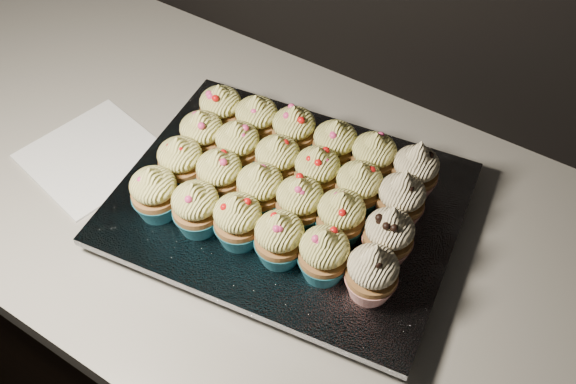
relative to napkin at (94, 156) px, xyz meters
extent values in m
cube|color=beige|center=(0.43, 0.07, -0.02)|extent=(2.44, 0.64, 0.04)
cube|color=white|center=(0.00, 0.00, 0.00)|extent=(0.21, 0.21, 0.00)
cube|color=black|center=(0.31, 0.06, 0.01)|extent=(0.45, 0.37, 0.02)
cube|color=silver|center=(0.31, 0.06, 0.03)|extent=(0.49, 0.41, 0.01)
cone|color=#186072|center=(0.17, -0.05, 0.05)|extent=(0.06, 0.06, 0.03)
ellipsoid|color=#F9F07D|center=(0.17, -0.05, 0.09)|extent=(0.06, 0.06, 0.04)
cone|color=#F9F07D|center=(0.17, -0.05, 0.11)|extent=(0.03, 0.03, 0.02)
cone|color=#186072|center=(0.23, -0.04, 0.05)|extent=(0.06, 0.06, 0.03)
ellipsoid|color=#F9F07D|center=(0.23, -0.04, 0.09)|extent=(0.06, 0.06, 0.04)
cone|color=#F9F07D|center=(0.23, -0.04, 0.11)|extent=(0.03, 0.03, 0.02)
cone|color=#186072|center=(0.29, -0.02, 0.05)|extent=(0.06, 0.06, 0.03)
ellipsoid|color=#F9F07D|center=(0.29, -0.02, 0.09)|extent=(0.06, 0.06, 0.04)
cone|color=#F9F07D|center=(0.29, -0.02, 0.11)|extent=(0.03, 0.03, 0.02)
cone|color=#186072|center=(0.35, -0.02, 0.05)|extent=(0.06, 0.06, 0.03)
ellipsoid|color=#F9F07D|center=(0.35, -0.02, 0.09)|extent=(0.06, 0.06, 0.04)
cone|color=#F9F07D|center=(0.35, -0.02, 0.11)|extent=(0.03, 0.03, 0.02)
cone|color=#186072|center=(0.40, -0.01, 0.05)|extent=(0.06, 0.06, 0.03)
ellipsoid|color=#F9F07D|center=(0.40, -0.01, 0.09)|extent=(0.06, 0.06, 0.04)
cone|color=#F9F07D|center=(0.40, -0.01, 0.11)|extent=(0.03, 0.03, 0.02)
cone|color=#AB2217|center=(0.46, 0.00, 0.05)|extent=(0.06, 0.06, 0.03)
ellipsoid|color=#FFE9B3|center=(0.46, 0.00, 0.09)|extent=(0.06, 0.06, 0.04)
cone|color=#FFE9B3|center=(0.46, 0.00, 0.11)|extent=(0.03, 0.03, 0.03)
cone|color=#186072|center=(0.17, 0.02, 0.05)|extent=(0.06, 0.06, 0.03)
ellipsoid|color=#F9F07D|center=(0.17, 0.02, 0.09)|extent=(0.06, 0.06, 0.04)
cone|color=#F9F07D|center=(0.17, 0.02, 0.11)|extent=(0.03, 0.03, 0.02)
cone|color=#186072|center=(0.22, 0.02, 0.05)|extent=(0.06, 0.06, 0.03)
ellipsoid|color=#F9F07D|center=(0.22, 0.02, 0.09)|extent=(0.06, 0.06, 0.04)
cone|color=#F9F07D|center=(0.22, 0.02, 0.11)|extent=(0.03, 0.03, 0.02)
cone|color=#186072|center=(0.28, 0.03, 0.05)|extent=(0.06, 0.06, 0.03)
ellipsoid|color=#F9F07D|center=(0.28, 0.03, 0.09)|extent=(0.06, 0.06, 0.04)
cone|color=#F9F07D|center=(0.28, 0.03, 0.11)|extent=(0.03, 0.03, 0.02)
cone|color=#186072|center=(0.34, 0.04, 0.05)|extent=(0.06, 0.06, 0.03)
ellipsoid|color=#F9F07D|center=(0.34, 0.04, 0.09)|extent=(0.06, 0.06, 0.04)
cone|color=#F9F07D|center=(0.34, 0.04, 0.11)|extent=(0.03, 0.03, 0.02)
cone|color=#186072|center=(0.39, 0.05, 0.05)|extent=(0.06, 0.06, 0.03)
ellipsoid|color=#F9F07D|center=(0.39, 0.05, 0.09)|extent=(0.06, 0.06, 0.04)
cone|color=#F9F07D|center=(0.39, 0.05, 0.11)|extent=(0.03, 0.03, 0.02)
cone|color=#AB2217|center=(0.46, 0.06, 0.05)|extent=(0.06, 0.06, 0.03)
ellipsoid|color=#FFE9B3|center=(0.46, 0.06, 0.09)|extent=(0.06, 0.06, 0.04)
cone|color=#FFE9B3|center=(0.46, 0.06, 0.11)|extent=(0.03, 0.03, 0.03)
cone|color=#186072|center=(0.16, 0.07, 0.05)|extent=(0.06, 0.06, 0.03)
ellipsoid|color=#F9F07D|center=(0.16, 0.07, 0.09)|extent=(0.06, 0.06, 0.04)
cone|color=#F9F07D|center=(0.16, 0.07, 0.11)|extent=(0.03, 0.03, 0.02)
cone|color=#186072|center=(0.21, 0.08, 0.05)|extent=(0.06, 0.06, 0.03)
ellipsoid|color=#F9F07D|center=(0.21, 0.08, 0.09)|extent=(0.06, 0.06, 0.04)
cone|color=#F9F07D|center=(0.21, 0.08, 0.11)|extent=(0.03, 0.03, 0.02)
cone|color=#186072|center=(0.27, 0.09, 0.05)|extent=(0.06, 0.06, 0.03)
ellipsoid|color=#F9F07D|center=(0.27, 0.09, 0.09)|extent=(0.06, 0.06, 0.04)
cone|color=#F9F07D|center=(0.27, 0.09, 0.11)|extent=(0.03, 0.03, 0.02)
cone|color=#186072|center=(0.33, 0.10, 0.05)|extent=(0.06, 0.06, 0.03)
ellipsoid|color=#F9F07D|center=(0.33, 0.10, 0.09)|extent=(0.06, 0.06, 0.04)
cone|color=#F9F07D|center=(0.33, 0.10, 0.11)|extent=(0.03, 0.03, 0.02)
cone|color=#186072|center=(0.39, 0.11, 0.05)|extent=(0.06, 0.06, 0.03)
ellipsoid|color=#F9F07D|center=(0.39, 0.11, 0.09)|extent=(0.06, 0.06, 0.04)
cone|color=#F9F07D|center=(0.39, 0.11, 0.11)|extent=(0.03, 0.03, 0.02)
cone|color=#AB2217|center=(0.44, 0.12, 0.05)|extent=(0.06, 0.06, 0.03)
ellipsoid|color=#FFE9B3|center=(0.44, 0.12, 0.09)|extent=(0.06, 0.06, 0.04)
cone|color=#FFE9B3|center=(0.44, 0.12, 0.11)|extent=(0.03, 0.03, 0.03)
cone|color=#186072|center=(0.15, 0.13, 0.05)|extent=(0.06, 0.06, 0.03)
ellipsoid|color=#F9F07D|center=(0.15, 0.13, 0.09)|extent=(0.06, 0.06, 0.04)
cone|color=#F9F07D|center=(0.15, 0.13, 0.11)|extent=(0.03, 0.03, 0.02)
cone|color=#186072|center=(0.21, 0.14, 0.05)|extent=(0.06, 0.06, 0.03)
ellipsoid|color=#F9F07D|center=(0.21, 0.14, 0.09)|extent=(0.06, 0.06, 0.04)
cone|color=#F9F07D|center=(0.21, 0.14, 0.11)|extent=(0.03, 0.03, 0.02)
cone|color=#186072|center=(0.26, 0.15, 0.05)|extent=(0.06, 0.06, 0.03)
ellipsoid|color=#F9F07D|center=(0.26, 0.15, 0.09)|extent=(0.06, 0.06, 0.04)
cone|color=#F9F07D|center=(0.26, 0.15, 0.11)|extent=(0.03, 0.03, 0.02)
cone|color=#186072|center=(0.32, 0.15, 0.05)|extent=(0.06, 0.06, 0.03)
ellipsoid|color=#F9F07D|center=(0.32, 0.15, 0.09)|extent=(0.06, 0.06, 0.04)
cone|color=#F9F07D|center=(0.32, 0.15, 0.11)|extent=(0.03, 0.03, 0.02)
cone|color=#186072|center=(0.38, 0.16, 0.05)|extent=(0.06, 0.06, 0.03)
ellipsoid|color=#F9F07D|center=(0.38, 0.16, 0.09)|extent=(0.06, 0.06, 0.04)
cone|color=#F9F07D|center=(0.38, 0.16, 0.11)|extent=(0.03, 0.03, 0.02)
cone|color=#AB2217|center=(0.44, 0.17, 0.05)|extent=(0.06, 0.06, 0.03)
ellipsoid|color=#FFE9B3|center=(0.44, 0.17, 0.09)|extent=(0.06, 0.06, 0.04)
cone|color=#FFE9B3|center=(0.44, 0.17, 0.11)|extent=(0.03, 0.03, 0.03)
camera|label=1|loc=(0.61, -0.40, 0.70)|focal=40.00mm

